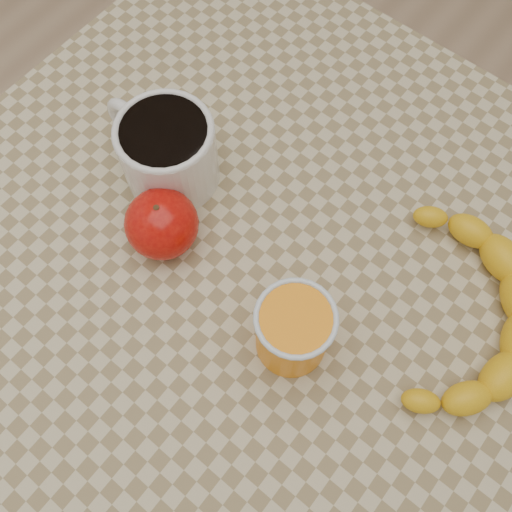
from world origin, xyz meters
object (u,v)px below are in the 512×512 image
Objects in this scene: coffee_mug at (166,150)px; apple at (162,224)px; table at (256,289)px; banana at (467,314)px; orange_juice_glass at (293,331)px.

coffee_mug is 0.09m from apple.
banana reaches higher than table.
coffee_mug is 1.68× the size of orange_juice_glass.
coffee_mug is at bearing 169.83° from banana.
apple is (0.05, -0.07, -0.01)m from coffee_mug.
table is at bearing 150.64° from orange_juice_glass.
table is at bearing -10.39° from coffee_mug.
orange_juice_glass reaches higher than banana.
coffee_mug reaches higher than apple.
table is 0.21m from coffee_mug.
orange_juice_glass is at bearing -152.57° from banana.
table is 5.20× the size of coffee_mug.
banana is (0.13, 0.13, -0.03)m from orange_juice_glass.
orange_juice_glass is at bearing -17.77° from coffee_mug.
orange_juice_glass is (0.09, -0.05, 0.13)m from table.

